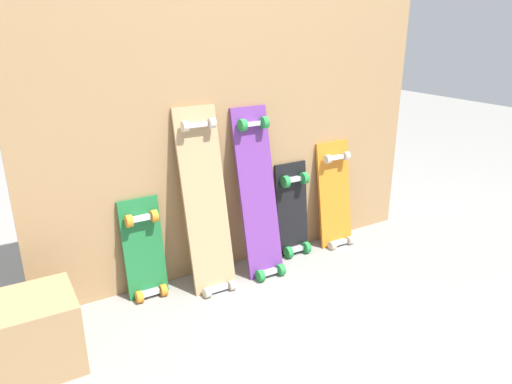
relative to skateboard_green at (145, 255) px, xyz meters
name	(u,v)px	position (x,y,z in m)	size (l,w,h in m)	color
ground_plane	(250,263)	(0.59, 0.01, -0.21)	(12.00, 12.00, 0.00)	gray
plywood_wall_panel	(242,91)	(0.59, 0.08, 0.73)	(2.23, 0.04, 1.89)	tan
skateboard_green	(145,255)	(0.00, 0.00, 0.00)	(0.20, 0.15, 0.56)	#1E7238
skateboard_natural	(206,208)	(0.31, -0.06, 0.20)	(0.22, 0.27, 0.97)	tan
skateboard_purple	(259,199)	(0.61, -0.06, 0.19)	(0.20, 0.27, 0.94)	#6B338C
skateboard_black	(293,214)	(0.88, 0.01, 0.02)	(0.20, 0.14, 0.59)	black
skateboard_orange	(335,200)	(1.17, -0.01, 0.06)	(0.22, 0.17, 0.69)	orange
wooden_crate	(37,333)	(-0.53, -0.30, -0.06)	(0.30, 0.30, 0.30)	tan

